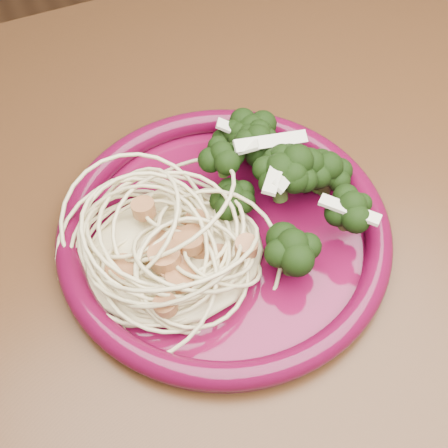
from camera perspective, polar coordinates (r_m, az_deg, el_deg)
name	(u,v)px	position (r m, az deg, el deg)	size (l,w,h in m)	color
dining_table	(283,321)	(0.58, 5.46, -8.84)	(1.20, 0.80, 0.75)	#472814
dinner_plate	(224,232)	(0.50, 0.00, -0.69)	(0.30, 0.30, 0.02)	#540725
spaghetti_pile	(174,248)	(0.48, -4.60, -2.19)	(0.14, 0.12, 0.03)	beige
scallop_cluster	(171,221)	(0.45, -4.88, 0.30)	(0.11, 0.11, 0.04)	#AD7448
broccoli_pile	(282,186)	(0.50, 5.35, 3.46)	(0.09, 0.15, 0.05)	black
onion_garnish	(285,160)	(0.48, 5.64, 5.89)	(0.06, 0.10, 0.05)	beige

